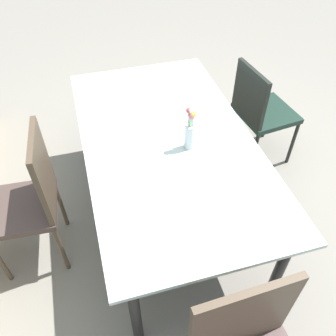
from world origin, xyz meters
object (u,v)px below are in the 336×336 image
at_px(chair_near_right, 260,109).
at_px(chair_far_side, 32,196).
at_px(flower_vase, 190,130).
at_px(dining_table, 168,147).

height_order(chair_near_right, chair_far_side, chair_far_side).
xyz_separation_m(chair_near_right, flower_vase, (-0.50, 0.75, 0.34)).
bearing_deg(chair_far_side, dining_table, -81.70).
height_order(chair_far_side, flower_vase, flower_vase).
bearing_deg(chair_far_side, chair_near_right, -71.02).
height_order(dining_table, flower_vase, flower_vase).
distance_m(chair_near_right, chair_far_side, 1.76).
distance_m(dining_table, flower_vase, 0.23).
bearing_deg(flower_vase, chair_near_right, -56.51).
bearing_deg(dining_table, chair_far_side, 94.96).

